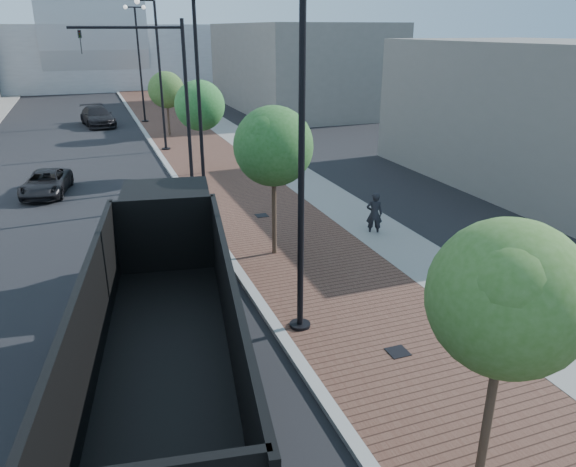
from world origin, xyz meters
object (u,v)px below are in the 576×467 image
object	(u,v)px
white_sedan	(121,283)
dump_truck	(168,286)
dark_car_mid	(46,183)
pedestrian	(374,214)

from	to	relation	value
white_sedan	dump_truck	bearing A→B (deg)	-53.25
dark_car_mid	white_sedan	bearing A→B (deg)	-68.84
dump_truck	white_sedan	world-z (taller)	dump_truck
white_sedan	pedestrian	distance (m)	9.92
dark_car_mid	pedestrian	xyz separation A→B (m)	(12.19, -10.44, 0.30)
pedestrian	white_sedan	bearing A→B (deg)	37.47
dump_truck	white_sedan	xyz separation A→B (m)	(-1.06, 2.39, -0.85)
dump_truck	dark_car_mid	xyz separation A→B (m)	(-3.63, 15.25, -0.93)
dump_truck	white_sedan	distance (m)	2.75
pedestrian	dark_car_mid	bearing A→B (deg)	-17.23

